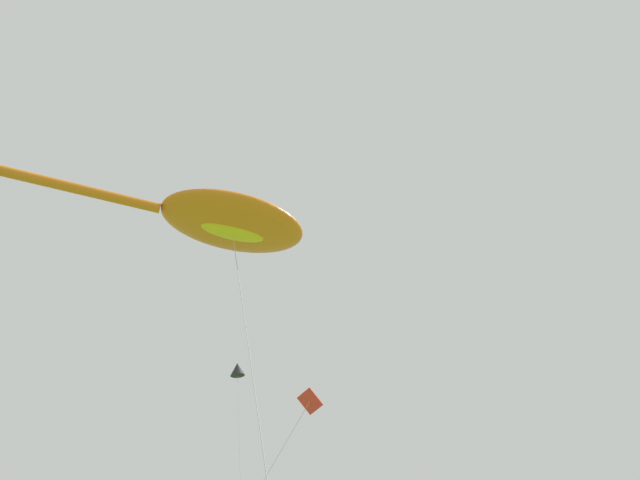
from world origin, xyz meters
name	(u,v)px	position (x,y,z in m)	size (l,w,h in m)	color
big_show_kite	(228,222)	(-1.03, 15.84, 14.15)	(11.51, 6.75, 14.70)	orange
small_kite_streamer_purple	(237,370)	(5.62, 28.08, 14.12)	(1.46, 2.26, 14.61)	black
small_kite_tiny_distant	(304,411)	(2.71, 16.04, 7.64)	(4.46, 1.88, 8.38)	red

